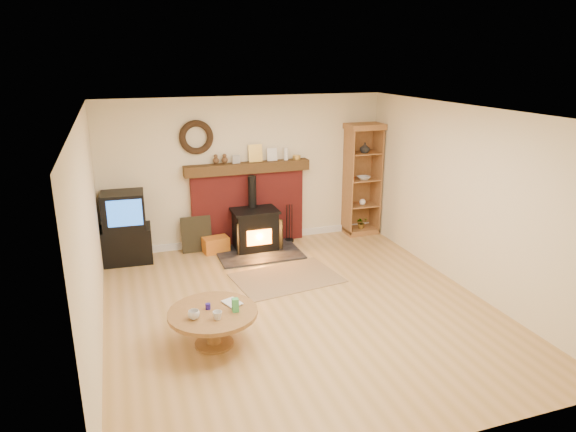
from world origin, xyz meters
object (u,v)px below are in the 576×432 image
object	(u,v)px
curio_cabinet	(362,179)
wood_stove	(256,231)
coffee_table	(213,317)
tv_unit	(125,229)

from	to	relation	value
curio_cabinet	wood_stove	bearing A→B (deg)	-172.45
coffee_table	tv_unit	bearing A→B (deg)	105.79
wood_stove	tv_unit	size ratio (longest dim) A/B	1.20
tv_unit	coffee_table	bearing A→B (deg)	-74.21
wood_stove	coffee_table	distance (m)	3.10
wood_stove	coffee_table	size ratio (longest dim) A/B	1.35
curio_cabinet	coffee_table	bearing A→B (deg)	-137.77
wood_stove	curio_cabinet	xyz separation A→B (m)	(2.14, 0.28, 0.68)
tv_unit	curio_cabinet	world-z (taller)	curio_cabinet
wood_stove	coffee_table	world-z (taller)	wood_stove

